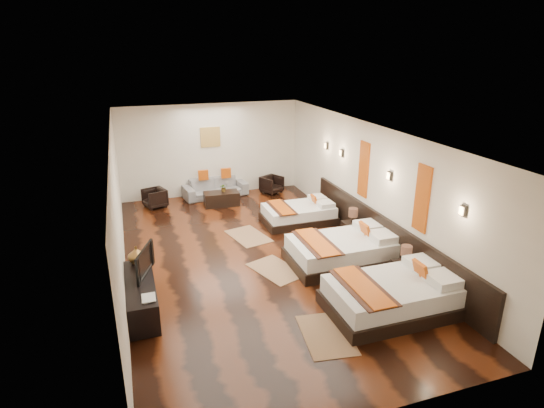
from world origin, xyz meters
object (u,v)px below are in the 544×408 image
object	(u,v)px
table_plant	(224,188)
figurine	(136,255)
nightstand_a	(404,270)
coffee_table	(221,199)
tv	(140,262)
armchair_right	(272,184)
book	(142,299)
bed_mid	(343,250)
tv_console	(141,296)
nightstand_b	(352,229)
bed_near	(393,295)
armchair_left	(155,198)
bed_far	(299,213)
sofa	(215,188)

from	to	relation	value
table_plant	figurine	bearing A→B (deg)	-122.07
nightstand_a	coffee_table	world-z (taller)	nightstand_a
coffee_table	figurine	bearing A→B (deg)	-121.43
tv	armchair_right	distance (m)	6.80
book	figurine	xyz separation A→B (m)	(0.00, 1.38, 0.15)
bed_mid	tv_console	xyz separation A→B (m)	(-4.20, -0.49, -0.02)
nightstand_b	table_plant	size ratio (longest dim) A/B	3.43
bed_near	tv_console	world-z (taller)	bed_near
nightstand_a	table_plant	world-z (taller)	nightstand_a
bed_near	armchair_left	xyz separation A→B (m)	(-3.52, 6.82, -0.03)
tv_console	armchair_left	size ratio (longest dim) A/B	3.02
bed_far	figurine	world-z (taller)	figurine
nightstand_b	sofa	world-z (taller)	nightstand_b
table_plant	bed_far	bearing A→B (deg)	-51.46
coffee_table	armchair_left	bearing A→B (deg)	165.66
book	table_plant	xyz separation A→B (m)	(2.62, 5.56, -0.04)
figurine	table_plant	world-z (taller)	figurine
nightstand_b	figurine	size ratio (longest dim) A/B	2.44
tv_console	armchair_right	bearing A→B (deg)	52.33
sofa	table_plant	bearing A→B (deg)	-92.01
tv	table_plant	distance (m)	5.34
tv_console	figurine	size ratio (longest dim) A/B	5.38
tv	tv_console	bearing A→B (deg)	-169.00
bed_far	nightstand_a	bearing A→B (deg)	-78.31
book	coffee_table	size ratio (longest dim) A/B	0.30
armchair_left	tv	bearing A→B (deg)	-26.44
book	nightstand_b	bearing A→B (deg)	22.88
nightstand_a	armchair_left	distance (m)	7.40
bed_near	book	size ratio (longest dim) A/B	7.70
tv	sofa	distance (m)	6.05
table_plant	armchair_right	bearing A→B (deg)	20.18
tv	table_plant	size ratio (longest dim) A/B	3.70
bed_mid	armchair_right	xyz separation A→B (m)	(0.10, 5.08, -0.03)
bed_near	armchair_left	bearing A→B (deg)	117.33
coffee_table	table_plant	world-z (taller)	table_plant
nightstand_b	table_plant	xyz separation A→B (m)	(-2.33, 3.47, 0.23)
figurine	bed_near	bearing A→B (deg)	-27.71
armchair_left	table_plant	xyz separation A→B (m)	(1.94, -0.44, 0.25)
book	figurine	bearing A→B (deg)	90.00
tv_console	sofa	xyz separation A→B (m)	(2.53, 5.77, 0.01)
bed_far	sofa	distance (m)	3.26
armchair_right	tv	bearing A→B (deg)	-157.13
figurine	coffee_table	world-z (taller)	figurine
tv_console	nightstand_a	bearing A→B (deg)	-7.69
tv_console	tv	world-z (taller)	tv
armchair_left	nightstand_a	bearing A→B (deg)	15.76
bed_far	armchair_left	bearing A→B (deg)	145.52
nightstand_b	coffee_table	world-z (taller)	nightstand_b
bed_far	nightstand_a	distance (m)	3.71
bed_far	table_plant	size ratio (longest dim) A/B	7.77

